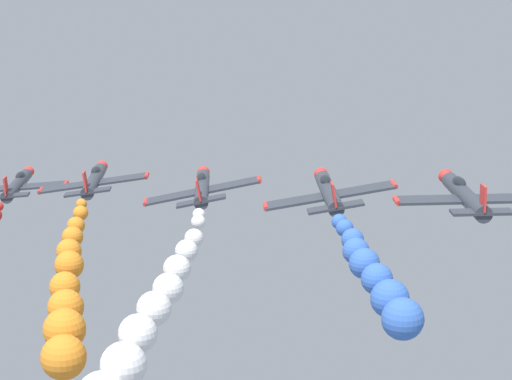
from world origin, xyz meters
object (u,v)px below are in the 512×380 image
Objects in this scene: airplane_lead at (17,185)px; airplane_left_inner at (94,180)px; airplane_right_outer at (465,195)px; airplane_left_outer at (329,192)px; airplane_right_inner at (202,188)px.

airplane_left_inner reaches higher than airplane_lead.
airplane_left_inner is (8.05, -6.44, 1.95)m from airplane_lead.
airplane_right_outer is (27.00, -20.24, 3.70)m from airplane_left_inner.
airplane_left_inner is 23.93m from airplane_left_outer.
airplane_right_outer is (17.56, -13.94, 2.87)m from airplane_right_inner.
airplane_left_outer is 1.00× the size of airplane_right_outer.
airplane_lead is at bearing 142.72° from airplane_right_outer.
airplane_right_outer is (8.36, -5.46, 1.10)m from airplane_left_outer.
airplane_lead is 1.00× the size of airplane_right_outer.
airplane_right_outer is at bearing -37.28° from airplane_lead.
airplane_left_outer is at bearing -38.49° from airplane_lead.
airplane_left_inner is 11.38m from airplane_right_inner.
airplane_left_inner is at bearing 143.15° from airplane_right_outer.
airplane_left_outer is 10.04m from airplane_right_outer.
airplane_right_outer reaches higher than airplane_lead.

